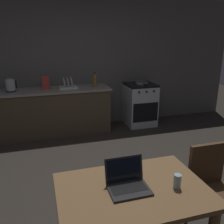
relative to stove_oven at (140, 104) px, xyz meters
name	(u,v)px	position (x,y,z in m)	size (l,w,h in m)	color
ground_plane	(115,195)	(-1.27, -2.25, -0.45)	(12.00, 12.00, 0.00)	#2D2823
back_wall	(92,64)	(-0.97, 0.35, 0.86)	(6.40, 0.10, 2.61)	#585553
kitchen_counter	(55,111)	(-1.79, 0.00, 0.00)	(2.16, 0.64, 0.90)	#4C3D2D
stove_oven	(140,104)	(0.00, 0.00, 0.00)	(0.60, 0.62, 0.90)	#B7BABF
dining_table	(133,196)	(-1.40, -3.16, 0.21)	(1.19, 0.82, 0.73)	brown
chair	(211,185)	(-0.55, -3.05, 0.08)	(0.40, 0.40, 0.90)	#4C331E
laptop	(128,183)	(-1.44, -3.15, 0.33)	(0.32, 0.27, 0.22)	#232326
electric_kettle	(10,85)	(-2.54, 0.00, 0.56)	(0.19, 0.17, 0.24)	black
bottle	(95,80)	(-0.99, -0.05, 0.58)	(0.07, 0.07, 0.29)	#8C601E
frying_pan	(142,83)	(0.01, -0.03, 0.47)	(0.26, 0.43, 0.05)	gray
drinking_glass	(177,181)	(-1.06, -3.26, 0.34)	(0.06, 0.06, 0.12)	#99B7C6
cereal_box	(45,83)	(-1.92, 0.02, 0.57)	(0.13, 0.05, 0.25)	#B2382D
dish_rack	(68,86)	(-1.51, 0.00, 0.50)	(0.34, 0.26, 0.21)	silver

